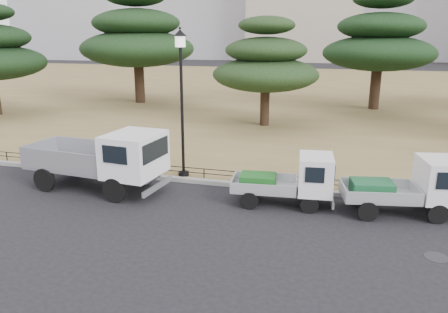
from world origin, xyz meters
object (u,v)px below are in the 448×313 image
(truck_kei_rear, at_px, (409,187))
(tarp_pile, at_px, (59,154))
(truck_large, at_px, (102,157))
(street_lamp, at_px, (181,80))
(truck_kei_front, at_px, (290,180))

(truck_kei_rear, bearing_deg, tarp_pile, 163.02)
(truck_kei_rear, relative_size, tarp_pile, 2.53)
(truck_large, height_order, truck_kei_rear, truck_large)
(street_lamp, distance_m, tarp_pile, 6.67)
(tarp_pile, bearing_deg, truck_kei_rear, -6.61)
(truck_large, height_order, street_lamp, street_lamp)
(truck_kei_front, bearing_deg, tarp_pile, 164.15)
(truck_kei_rear, distance_m, tarp_pile, 13.83)
(truck_large, relative_size, truck_kei_rear, 1.42)
(truck_kei_rear, bearing_deg, truck_kei_front, 172.97)
(street_lamp, bearing_deg, truck_kei_rear, -9.34)
(truck_kei_rear, height_order, tarp_pile, truck_kei_rear)
(street_lamp, bearing_deg, tarp_pile, 177.21)
(street_lamp, bearing_deg, truck_large, -141.53)
(truck_kei_front, distance_m, truck_kei_rear, 3.66)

